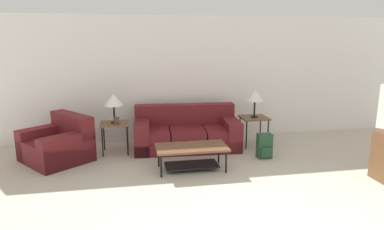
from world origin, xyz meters
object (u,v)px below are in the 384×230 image
Objects in this scene: coffee_table at (192,152)px; couch at (186,133)px; side_table_right at (254,120)px; table_lamp_right at (255,96)px; side_table_left at (115,126)px; table_lamp_left at (113,100)px; armchair at (58,145)px; backpack at (265,146)px.

couch is at bearing 84.67° from coffee_table.
couch is 1.78× the size of coffee_table.
side_table_right is 1.06× the size of table_lamp_right.
side_table_left is 1.00× the size of side_table_right.
table_lamp_left is (-1.27, 1.11, 0.72)m from coffee_table.
armchair reaches higher than coffee_table.
coffee_table is 1.99× the size of side_table_right.
side_table_left reaches higher than coffee_table.
table_lamp_right is at bearing 3.76° from armchair.
coffee_table is 1.45m from backpack.
side_table_left is 2.75m from side_table_right.
side_table_right is (1.48, 1.11, 0.22)m from coffee_table.
side_table_right reaches higher than backpack.
couch is 3.55× the size of side_table_right.
table_lamp_left is (0.99, 0.25, 0.73)m from armchair.
armchair is 1.04m from side_table_left.
armchair is 1.25m from table_lamp_left.
table_lamp_left is 2.90m from backpack.
side_table_right is at bearing 0.00° from table_lamp_left.
side_table_right reaches higher than coffee_table.
coffee_table is 2.60× the size of backpack.
armchair is 2.43× the size of side_table_left.
table_lamp_right is 1.12m from backpack.
side_table_left is at bearing 138.64° from coffee_table.
couch is 4.62× the size of backpack.
side_table_left is 1.06× the size of table_lamp_right.
backpack is at bearing -33.66° from couch.
side_table_left is at bearing 180.00° from table_lamp_right.
side_table_left is (-1.38, -0.08, 0.23)m from couch.
backpack is (2.67, -0.78, -0.31)m from side_table_left.
table_lamp_right is at bearing 36.92° from coffee_table.
armchair is (-2.36, -0.33, -0.01)m from couch.
coffee_table is (-0.11, -1.20, 0.01)m from couch.
table_lamp_left is at bearing 180.00° from table_lamp_right.
couch is 1.40m from side_table_left.
armchair is at bearing 171.66° from backpack.
table_lamp_left is (-2.75, -0.00, 0.49)m from side_table_right.
table_lamp_left is 1.00× the size of table_lamp_right.
table_lamp_right reaches higher than backpack.
armchair is at bearing 158.90° from coffee_table.
couch is at bearing 3.34° from side_table_left.
couch is 1.56m from backpack.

